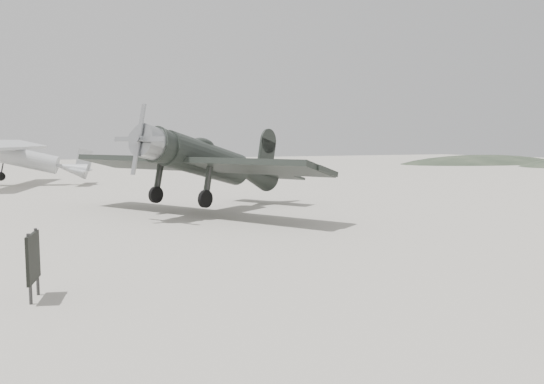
% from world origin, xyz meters
% --- Properties ---
extents(ground, '(160.00, 160.00, 0.00)m').
position_xyz_m(ground, '(0.00, 0.00, 0.00)').
color(ground, gray).
rests_on(ground, ground).
extents(hill_northeast, '(32.00, 16.00, 5.20)m').
position_xyz_m(hill_northeast, '(50.00, 40.00, 0.00)').
color(hill_northeast, '#263124').
rests_on(hill_northeast, ground).
extents(lowwing_monoplane, '(10.00, 11.98, 4.08)m').
position_xyz_m(lowwing_monoplane, '(-0.38, 8.27, 2.16)').
color(lowwing_monoplane, black).
rests_on(lowwing_monoplane, ground).
extents(highwing_monoplane, '(9.05, 12.61, 3.58)m').
position_xyz_m(highwing_monoplane, '(-8.04, 26.86, 2.24)').
color(highwing_monoplane, '#9B9EA0').
rests_on(highwing_monoplane, ground).
extents(sign_board, '(0.28, 0.93, 1.36)m').
position_xyz_m(sign_board, '(-7.77, -2.72, 0.81)').
color(sign_board, '#333333').
rests_on(sign_board, ground).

